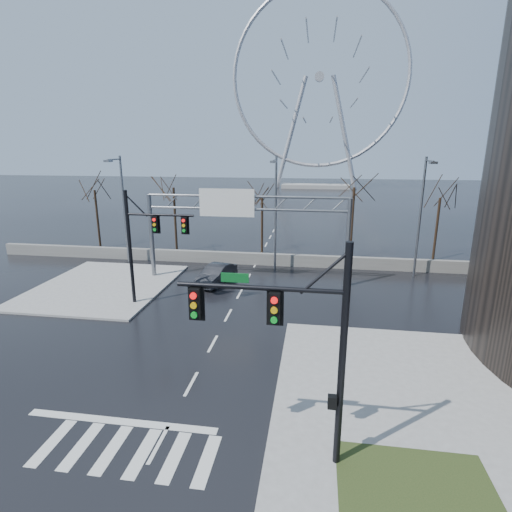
% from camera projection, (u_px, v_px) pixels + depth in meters
% --- Properties ---
extents(ground, '(260.00, 260.00, 0.00)m').
position_uv_depth(ground, '(191.00, 384.00, 18.69)').
color(ground, black).
rests_on(ground, ground).
extents(sidewalk_right_ext, '(12.00, 10.00, 0.15)m').
position_uv_depth(sidewalk_right_ext, '(405.00, 377.00, 19.14)').
color(sidewalk_right_ext, gray).
rests_on(sidewalk_right_ext, ground).
extents(sidewalk_far, '(10.00, 12.00, 0.15)m').
position_uv_depth(sidewalk_far, '(104.00, 286.00, 31.71)').
color(sidewalk_far, gray).
rests_on(sidewalk_far, ground).
extents(grass_strip, '(5.00, 4.00, 0.02)m').
position_uv_depth(grass_strip, '(418.00, 493.00, 12.58)').
color(grass_strip, '#253817').
rests_on(grass_strip, sidewalk_near).
extents(barrier_wall, '(52.00, 0.50, 1.10)m').
position_uv_depth(barrier_wall, '(256.00, 259.00, 37.63)').
color(barrier_wall, slate).
rests_on(barrier_wall, ground).
extents(signal_mast_near, '(5.52, 0.41, 8.00)m').
position_uv_depth(signal_mast_near, '(301.00, 335.00, 12.82)').
color(signal_mast_near, black).
rests_on(signal_mast_near, ground).
extents(signal_mast_far, '(4.72, 0.41, 8.00)m').
position_uv_depth(signal_mast_far, '(145.00, 238.00, 26.81)').
color(signal_mast_far, black).
rests_on(signal_mast_far, ground).
extents(sign_gantry, '(16.36, 0.40, 7.60)m').
position_uv_depth(sign_gantry, '(241.00, 219.00, 31.65)').
color(sign_gantry, slate).
rests_on(sign_gantry, ground).
extents(streetlight_left, '(0.50, 2.55, 10.00)m').
position_uv_depth(streetlight_left, '(122.00, 202.00, 36.20)').
color(streetlight_left, slate).
rests_on(streetlight_left, ground).
extents(streetlight_mid, '(0.50, 2.55, 10.00)m').
position_uv_depth(streetlight_mid, '(275.00, 206.00, 34.18)').
color(streetlight_mid, slate).
rests_on(streetlight_mid, ground).
extents(streetlight_right, '(0.50, 2.55, 10.00)m').
position_uv_depth(streetlight_right, '(422.00, 209.00, 32.45)').
color(streetlight_right, slate).
rests_on(streetlight_right, ground).
extents(tree_far_left, '(3.50, 3.50, 7.00)m').
position_uv_depth(tree_far_left, '(95.00, 197.00, 42.72)').
color(tree_far_left, black).
rests_on(tree_far_left, ground).
extents(tree_left, '(3.75, 3.75, 7.50)m').
position_uv_depth(tree_left, '(174.00, 195.00, 40.83)').
color(tree_left, black).
rests_on(tree_left, ground).
extents(tree_center, '(3.25, 3.25, 6.50)m').
position_uv_depth(tree_center, '(262.00, 203.00, 40.70)').
color(tree_center, black).
rests_on(tree_center, ground).
extents(tree_right, '(3.90, 3.90, 7.80)m').
position_uv_depth(tree_right, '(354.00, 196.00, 38.17)').
color(tree_right, black).
rests_on(tree_right, ground).
extents(tree_far_right, '(3.40, 3.40, 6.80)m').
position_uv_depth(tree_far_right, '(439.00, 205.00, 37.71)').
color(tree_far_right, black).
rests_on(tree_far_right, ground).
extents(ferris_wheel, '(45.00, 6.00, 50.91)m').
position_uv_depth(ferris_wheel, '(319.00, 85.00, 101.70)').
color(ferris_wheel, gray).
rests_on(ferris_wheel, ground).
extents(car, '(2.71, 4.89, 1.53)m').
position_uv_depth(car, '(216.00, 274.00, 32.32)').
color(car, black).
rests_on(car, ground).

